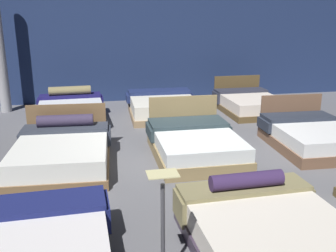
{
  "coord_description": "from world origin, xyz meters",
  "views": [
    {
      "loc": [
        -1.73,
        -6.38,
        2.51
      ],
      "look_at": [
        -0.36,
        0.43,
        0.47
      ],
      "focal_mm": 40.73,
      "sensor_mm": 36.0,
      "label": 1
    }
  ],
  "objects_px": {
    "bed_1": "(269,234)",
    "bed_6": "(71,111)",
    "bed_7": "(163,107)",
    "bed_3": "(62,152)",
    "bed_5": "(311,136)",
    "bed_4": "(195,143)",
    "bed_8": "(249,103)",
    "price_sign": "(163,242)"
  },
  "relations": [
    {
      "from": "bed_6",
      "to": "bed_8",
      "type": "bearing_deg",
      "value": -1.91
    },
    {
      "from": "bed_4",
      "to": "bed_5",
      "type": "relative_size",
      "value": 1.04
    },
    {
      "from": "bed_1",
      "to": "price_sign",
      "type": "bearing_deg",
      "value": -169.12
    },
    {
      "from": "bed_6",
      "to": "bed_7",
      "type": "height_order",
      "value": "bed_6"
    },
    {
      "from": "price_sign",
      "to": "bed_3",
      "type": "bearing_deg",
      "value": 109.18
    },
    {
      "from": "bed_1",
      "to": "bed_4",
      "type": "distance_m",
      "value": 3.05
    },
    {
      "from": "bed_3",
      "to": "bed_5",
      "type": "bearing_deg",
      "value": 3.64
    },
    {
      "from": "bed_7",
      "to": "bed_8",
      "type": "relative_size",
      "value": 0.97
    },
    {
      "from": "bed_5",
      "to": "bed_8",
      "type": "height_order",
      "value": "bed_5"
    },
    {
      "from": "bed_5",
      "to": "bed_4",
      "type": "bearing_deg",
      "value": -178.48
    },
    {
      "from": "bed_3",
      "to": "bed_6",
      "type": "xyz_separation_m",
      "value": [
        0.02,
        2.91,
        -0.0
      ]
    },
    {
      "from": "bed_4",
      "to": "price_sign",
      "type": "height_order",
      "value": "price_sign"
    },
    {
      "from": "bed_5",
      "to": "price_sign",
      "type": "distance_m",
      "value": 4.84
    },
    {
      "from": "bed_1",
      "to": "bed_3",
      "type": "relative_size",
      "value": 0.96
    },
    {
      "from": "bed_7",
      "to": "bed_3",
      "type": "bearing_deg",
      "value": -125.9
    },
    {
      "from": "bed_4",
      "to": "bed_8",
      "type": "relative_size",
      "value": 1.03
    },
    {
      "from": "bed_3",
      "to": "bed_8",
      "type": "distance_m",
      "value": 5.53
    },
    {
      "from": "bed_3",
      "to": "bed_7",
      "type": "bearing_deg",
      "value": 55.77
    },
    {
      "from": "bed_3",
      "to": "bed_5",
      "type": "xyz_separation_m",
      "value": [
        4.68,
        0.03,
        -0.02
      ]
    },
    {
      "from": "bed_1",
      "to": "bed_8",
      "type": "distance_m",
      "value": 6.4
    },
    {
      "from": "bed_3",
      "to": "bed_5",
      "type": "height_order",
      "value": "bed_3"
    },
    {
      "from": "bed_4",
      "to": "price_sign",
      "type": "distance_m",
      "value": 3.54
    },
    {
      "from": "bed_4",
      "to": "bed_7",
      "type": "distance_m",
      "value": 2.94
    },
    {
      "from": "bed_1",
      "to": "bed_4",
      "type": "height_order",
      "value": "bed_4"
    },
    {
      "from": "bed_6",
      "to": "price_sign",
      "type": "height_order",
      "value": "price_sign"
    },
    {
      "from": "bed_5",
      "to": "bed_6",
      "type": "height_order",
      "value": "bed_5"
    },
    {
      "from": "bed_5",
      "to": "bed_1",
      "type": "bearing_deg",
      "value": -125.43
    },
    {
      "from": "bed_3",
      "to": "bed_5",
      "type": "relative_size",
      "value": 1.06
    },
    {
      "from": "bed_6",
      "to": "bed_7",
      "type": "xyz_separation_m",
      "value": [
        2.28,
        0.08,
        -0.0
      ]
    },
    {
      "from": "bed_8",
      "to": "bed_5",
      "type": "bearing_deg",
      "value": -89.89
    },
    {
      "from": "bed_3",
      "to": "bed_8",
      "type": "height_order",
      "value": "bed_3"
    },
    {
      "from": "bed_7",
      "to": "price_sign",
      "type": "distance_m",
      "value": 6.37
    },
    {
      "from": "bed_1",
      "to": "bed_7",
      "type": "relative_size",
      "value": 1.04
    },
    {
      "from": "bed_1",
      "to": "bed_6",
      "type": "relative_size",
      "value": 1.01
    },
    {
      "from": "bed_6",
      "to": "bed_8",
      "type": "height_order",
      "value": "bed_8"
    },
    {
      "from": "bed_1",
      "to": "bed_5",
      "type": "xyz_separation_m",
      "value": [
        2.33,
        3.02,
        0.01
      ]
    },
    {
      "from": "bed_6",
      "to": "bed_8",
      "type": "distance_m",
      "value": 4.63
    },
    {
      "from": "bed_5",
      "to": "price_sign",
      "type": "xyz_separation_m",
      "value": [
        -3.54,
        -3.29,
        0.21
      ]
    },
    {
      "from": "bed_7",
      "to": "price_sign",
      "type": "relative_size",
      "value": 1.7
    },
    {
      "from": "bed_4",
      "to": "bed_6",
      "type": "relative_size",
      "value": 1.04
    },
    {
      "from": "bed_3",
      "to": "bed_6",
      "type": "height_order",
      "value": "bed_3"
    },
    {
      "from": "bed_1",
      "to": "bed_8",
      "type": "bearing_deg",
      "value": 67.27
    }
  ]
}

